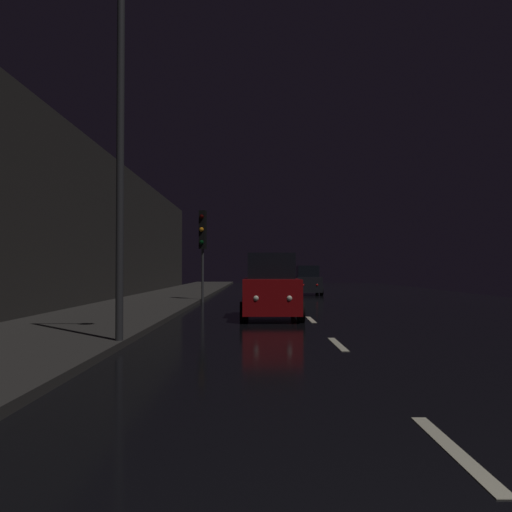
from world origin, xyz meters
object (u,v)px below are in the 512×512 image
car_distant_taillights (310,281)px  traffic_light_far_left (205,236)px  car_approaching_headlights (273,289)px  streetlamp_overhead (143,87)px

car_distant_taillights → traffic_light_far_left: bearing=145.2°
traffic_light_far_left → car_approaching_headlights: size_ratio=1.06×
car_approaching_headlights → streetlamp_overhead: bearing=-22.4°
car_approaching_headlights → car_distant_taillights: car_approaching_headlights is taller
streetlamp_overhead → car_distant_taillights: 25.89m
car_approaching_headlights → car_distant_taillights: bearing=170.9°
traffic_light_far_left → streetlamp_overhead: size_ratio=0.54×
traffic_light_far_left → streetlamp_overhead: (0.22, -16.23, 2.19)m
streetlamp_overhead → car_distant_taillights: (5.75, 24.82, -4.61)m
streetlamp_overhead → car_distant_taillights: size_ratio=2.27×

